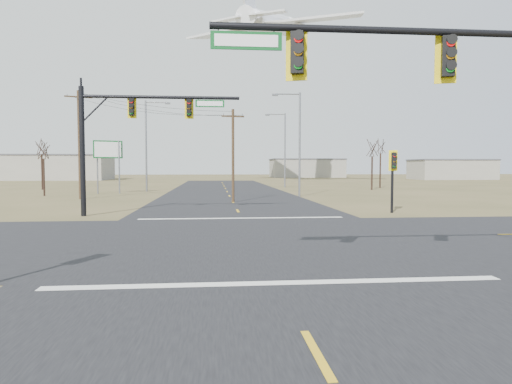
{
  "coord_description": "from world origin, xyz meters",
  "views": [
    {
      "loc": [
        -1.65,
        -19.09,
        3.05
      ],
      "look_at": [
        0.23,
        1.0,
        1.93
      ],
      "focal_mm": 32.0,
      "sensor_mm": 36.0,
      "label": 1
    }
  ],
  "objects_px": {
    "mast_arm_far": "(129,124)",
    "bare_tree_d": "(381,146)",
    "pedestal_signal_ne": "(393,167)",
    "bare_tree_a": "(43,150)",
    "mast_arm_near": "(458,85)",
    "utility_pole_far": "(79,143)",
    "streetlight_a": "(297,138)",
    "utility_pole_near": "(233,154)",
    "streetlight_c": "(148,141)",
    "bare_tree_b": "(41,146)",
    "streetlight_b": "(283,146)",
    "highway_sign": "(108,156)",
    "bare_tree_c": "(372,148)"
  },
  "relations": [
    {
      "from": "utility_pole_near",
      "to": "bare_tree_c",
      "type": "distance_m",
      "value": 27.17
    },
    {
      "from": "mast_arm_far",
      "to": "bare_tree_d",
      "type": "distance_m",
      "value": 44.84
    },
    {
      "from": "bare_tree_c",
      "to": "streetlight_a",
      "type": "bearing_deg",
      "value": -134.91
    },
    {
      "from": "mast_arm_near",
      "to": "highway_sign",
      "type": "xyz_separation_m",
      "value": [
        -18.21,
        41.01,
        -0.98
      ]
    },
    {
      "from": "utility_pole_far",
      "to": "streetlight_c",
      "type": "distance_m",
      "value": 13.67
    },
    {
      "from": "streetlight_c",
      "to": "bare_tree_b",
      "type": "bearing_deg",
      "value": 147.06
    },
    {
      "from": "utility_pole_near",
      "to": "bare_tree_c",
      "type": "bearing_deg",
      "value": 45.44
    },
    {
      "from": "mast_arm_near",
      "to": "utility_pole_near",
      "type": "bearing_deg",
      "value": 118.27
    },
    {
      "from": "bare_tree_b",
      "to": "streetlight_a",
      "type": "bearing_deg",
      "value": -28.24
    },
    {
      "from": "utility_pole_near",
      "to": "bare_tree_c",
      "type": "relative_size",
      "value": 1.12
    },
    {
      "from": "mast_arm_far",
      "to": "streetlight_b",
      "type": "distance_m",
      "value": 40.75
    },
    {
      "from": "utility_pole_far",
      "to": "streetlight_c",
      "type": "relative_size",
      "value": 0.91
    },
    {
      "from": "streetlight_b",
      "to": "utility_pole_near",
      "type": "bearing_deg",
      "value": -115.2
    },
    {
      "from": "pedestal_signal_ne",
      "to": "bare_tree_a",
      "type": "distance_m",
      "value": 35.65
    },
    {
      "from": "mast_arm_near",
      "to": "bare_tree_b",
      "type": "xyz_separation_m",
      "value": [
        -28.96,
        50.91,
        0.5
      ]
    },
    {
      "from": "streetlight_b",
      "to": "streetlight_c",
      "type": "height_order",
      "value": "streetlight_c"
    },
    {
      "from": "utility_pole_near",
      "to": "streetlight_b",
      "type": "relative_size",
      "value": 0.72
    },
    {
      "from": "utility_pole_near",
      "to": "bare_tree_d",
      "type": "height_order",
      "value": "utility_pole_near"
    },
    {
      "from": "streetlight_c",
      "to": "bare_tree_c",
      "type": "bearing_deg",
      "value": -10.13
    },
    {
      "from": "bare_tree_c",
      "to": "bare_tree_d",
      "type": "bearing_deg",
      "value": 59.22
    },
    {
      "from": "mast_arm_near",
      "to": "bare_tree_a",
      "type": "bearing_deg",
      "value": 140.83
    },
    {
      "from": "bare_tree_c",
      "to": "streetlight_b",
      "type": "bearing_deg",
      "value": 140.74
    },
    {
      "from": "utility_pole_far",
      "to": "bare_tree_b",
      "type": "height_order",
      "value": "utility_pole_far"
    },
    {
      "from": "streetlight_b",
      "to": "bare_tree_c",
      "type": "xyz_separation_m",
      "value": [
        10.43,
        -8.52,
        -0.59
      ]
    },
    {
      "from": "mast_arm_far",
      "to": "streetlight_b",
      "type": "relative_size",
      "value": 0.9
    },
    {
      "from": "highway_sign",
      "to": "streetlight_b",
      "type": "relative_size",
      "value": 0.55
    },
    {
      "from": "streetlight_c",
      "to": "utility_pole_near",
      "type": "bearing_deg",
      "value": -74.52
    },
    {
      "from": "pedestal_signal_ne",
      "to": "bare_tree_a",
      "type": "bearing_deg",
      "value": 167.82
    },
    {
      "from": "mast_arm_near",
      "to": "bare_tree_d",
      "type": "xyz_separation_m",
      "value": [
        17.29,
        51.56,
        0.79
      ]
    },
    {
      "from": "streetlight_c",
      "to": "mast_arm_near",
      "type": "bearing_deg",
      "value": -84.68
    },
    {
      "from": "utility_pole_near",
      "to": "streetlight_a",
      "type": "height_order",
      "value": "streetlight_a"
    },
    {
      "from": "utility_pole_near",
      "to": "streetlight_a",
      "type": "bearing_deg",
      "value": 46.06
    },
    {
      "from": "mast_arm_near",
      "to": "bare_tree_b",
      "type": "distance_m",
      "value": 58.58
    },
    {
      "from": "utility_pole_far",
      "to": "highway_sign",
      "type": "height_order",
      "value": "utility_pole_far"
    },
    {
      "from": "bare_tree_a",
      "to": "pedestal_signal_ne",
      "type": "bearing_deg",
      "value": -34.76
    },
    {
      "from": "utility_pole_far",
      "to": "streetlight_a",
      "type": "xyz_separation_m",
      "value": [
        20.98,
        1.69,
        0.68
      ]
    },
    {
      "from": "pedestal_signal_ne",
      "to": "streetlight_a",
      "type": "height_order",
      "value": "streetlight_a"
    },
    {
      "from": "streetlight_a",
      "to": "pedestal_signal_ne",
      "type": "bearing_deg",
      "value": -87.07
    },
    {
      "from": "utility_pole_near",
      "to": "bare_tree_a",
      "type": "distance_m",
      "value": 21.85
    },
    {
      "from": "mast_arm_near",
      "to": "bare_tree_b",
      "type": "bearing_deg",
      "value": 137.92
    },
    {
      "from": "bare_tree_b",
      "to": "streetlight_b",
      "type": "bearing_deg",
      "value": 7.1
    },
    {
      "from": "mast_arm_near",
      "to": "streetlight_a",
      "type": "distance_m",
      "value": 34.31
    },
    {
      "from": "pedestal_signal_ne",
      "to": "streetlight_a",
      "type": "distance_m",
      "value": 17.53
    },
    {
      "from": "pedestal_signal_ne",
      "to": "bare_tree_d",
      "type": "height_order",
      "value": "bare_tree_d"
    },
    {
      "from": "mast_arm_near",
      "to": "pedestal_signal_ne",
      "type": "relative_size",
      "value": 2.5
    },
    {
      "from": "streetlight_a",
      "to": "utility_pole_far",
      "type": "bearing_deg",
      "value": 176.84
    },
    {
      "from": "streetlight_b",
      "to": "streetlight_c",
      "type": "relative_size",
      "value": 0.98
    },
    {
      "from": "mast_arm_far",
      "to": "pedestal_signal_ne",
      "type": "relative_size",
      "value": 2.36
    },
    {
      "from": "streetlight_c",
      "to": "bare_tree_d",
      "type": "height_order",
      "value": "streetlight_c"
    },
    {
      "from": "streetlight_b",
      "to": "bare_tree_b",
      "type": "relative_size",
      "value": 1.53
    }
  ]
}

